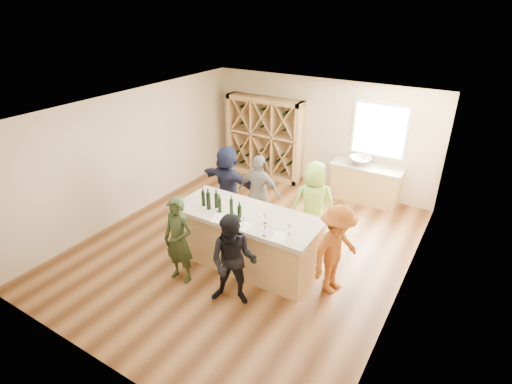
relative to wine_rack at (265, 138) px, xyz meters
The scene contains 35 objects.
floor 3.78m from the wine_rack, 65.36° to the right, with size 6.00×7.00×0.10m, color brown.
ceiling 4.00m from the wine_rack, 65.36° to the right, with size 6.00×7.00×0.10m, color white.
wall_back 1.56m from the wine_rack, 10.57° to the left, with size 6.00×0.10×2.80m, color beige.
wall_front 6.99m from the wine_rack, 77.60° to the right, with size 6.00×0.10×2.80m, color beige.
wall_left 3.63m from the wine_rack, 115.36° to the right, with size 0.10×7.00×2.80m, color beige.
wall_right 5.61m from the wine_rack, 35.70° to the right, with size 0.10×7.00×2.80m, color beige.
window_frame 3.08m from the wine_rack, ahead, with size 1.30×0.06×1.30m, color white.
window_pane 3.07m from the wine_rack, ahead, with size 1.18×0.01×1.18m, color white.
wine_rack is the anchor object (origin of this frame).
back_counter_base 2.98m from the wine_rack, ahead, with size 1.60×0.58×0.86m, color tan.
back_counter_top 2.91m from the wine_rack, ahead, with size 1.70×0.62×0.06m, color #B7A996.
sink 2.70m from the wine_rack, ahead, with size 0.54×0.54×0.19m, color silver.
faucet 2.70m from the wine_rack, ahead, with size 0.02×0.02×0.30m, color silver.
tasting_counter_base 4.24m from the wine_rack, 64.11° to the right, with size 2.60×1.00×1.00m, color tan.
tasting_counter_top 4.20m from the wine_rack, 64.11° to the right, with size 2.72×1.12×0.08m, color #B7A996.
wine_bottle_a 4.07m from the wine_rack, 75.84° to the right, with size 0.07×0.07×0.29m, color black.
wine_bottle_b 4.16m from the wine_rack, 73.90° to the right, with size 0.08×0.08×0.32m, color black.
wine_bottle_c 4.10m from the wine_rack, 72.05° to the right, with size 0.07×0.07×0.30m, color black.
wine_bottle_d 4.22m from the wine_rack, 70.74° to the right, with size 0.07×0.07×0.27m, color black.
wine_bottle_e 4.23m from the wine_rack, 67.75° to the right, with size 0.07×0.07×0.28m, color black.
wine_glass_a 4.45m from the wine_rack, 70.49° to the right, with size 0.07×0.07×0.18m, color white.
wine_glass_b 4.69m from the wine_rack, 64.19° to the right, with size 0.07×0.07×0.19m, color white.
wine_glass_c 4.93m from the wine_rack, 59.83° to the right, with size 0.07×0.07×0.19m, color white.
wine_glass_d 4.53m from the wine_rack, 59.62° to the right, with size 0.07×0.07×0.19m, color white.
wine_glass_e 4.88m from the wine_rack, 55.06° to the right, with size 0.07×0.07×0.18m, color white.
tasting_menu_a 4.43m from the wine_rack, 69.99° to the right, with size 0.24×0.33×0.00m, color white.
tasting_menu_b 4.65m from the wine_rack, 64.09° to the right, with size 0.23×0.32×0.00m, color white.
tasting_menu_c 4.96m from the wine_rack, 56.88° to the right, with size 0.23×0.31×0.00m, color white.
person_near_left 4.90m from the wine_rack, 77.25° to the right, with size 0.59×0.43×1.61m, color #263319.
person_near_right 5.27m from the wine_rack, 65.07° to the right, with size 0.78×0.43×1.61m, color black.
person_server 5.06m from the wine_rack, 46.10° to the right, with size 1.04×0.48×1.61m, color #994C19.
person_far_mid 2.88m from the wine_rack, 61.94° to the right, with size 0.98×0.50×1.67m, color slate.
person_far_right 3.50m from the wine_rack, 43.41° to the right, with size 0.84×0.55×1.73m, color #8CC64C.
person_far_left 2.55m from the wine_rack, 78.37° to the right, with size 1.58×0.57×1.71m, color #191E38.
wine_bottle_f 4.49m from the wine_rack, 65.20° to the right, with size 0.07×0.07×0.30m, color black.
Camera 1 is at (3.73, -5.74, 4.58)m, focal length 28.00 mm.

